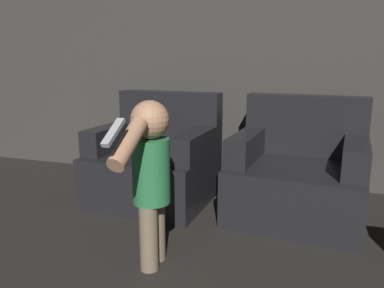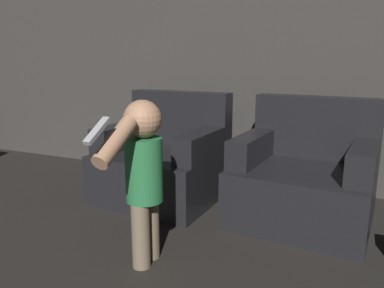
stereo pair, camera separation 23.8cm
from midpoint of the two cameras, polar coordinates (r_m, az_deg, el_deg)
name	(u,v)px [view 2 (the right image)]	position (r m, az deg, el deg)	size (l,w,h in m)	color
wall_back	(204,40)	(3.59, 3.84, 15.50)	(8.40, 0.05, 2.60)	#33302D
armchair_left	(164,162)	(3.09, -2.04, -2.74)	(0.96, 0.88, 0.86)	black
armchair_right	(304,179)	(2.81, 19.13, -5.04)	(0.98, 0.91, 0.86)	black
person_toddler	(143,170)	(2.01, -4.12, -4.05)	(0.20, 0.63, 0.92)	brown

